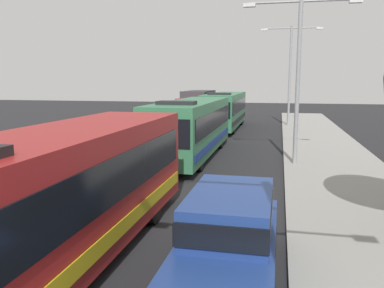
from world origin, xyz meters
name	(u,v)px	position (x,y,z in m)	size (l,w,h in m)	color
bus_lead	(64,192)	(-1.30, 11.91, 1.69)	(2.58, 10.58, 3.21)	maroon
bus_second_in_line	(192,126)	(-1.30, 25.03, 1.69)	(2.58, 11.11, 3.21)	#33724C
bus_middle	(225,109)	(-1.30, 38.18, 1.69)	(2.58, 11.39, 3.21)	#33724C
white_suv	(230,234)	(2.40, 11.89, 1.03)	(1.86, 4.96, 1.90)	navy
box_truck_oncoming	(197,106)	(-4.60, 42.21, 1.71)	(2.35, 8.11, 3.15)	maroon
streetlamp_mid	(299,64)	(4.10, 23.67, 4.89)	(5.24, 0.28, 7.75)	gray
streetlamp_far	(290,66)	(4.10, 40.93, 5.42)	(5.27, 0.28, 8.74)	gray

